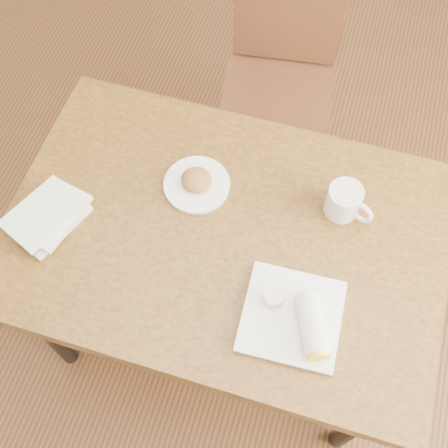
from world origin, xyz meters
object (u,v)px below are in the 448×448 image
(plate_burrito, at_px, (298,319))
(book_stack, at_px, (48,216))
(chair_far, at_px, (281,68))
(coffee_mug, at_px, (345,201))
(table, at_px, (224,245))
(plate_scone, at_px, (197,183))

(plate_burrito, bearing_deg, book_stack, 173.17)
(chair_far, xyz_separation_m, coffee_mug, (0.33, -0.67, 0.25))
(table, distance_m, coffee_mug, 0.37)
(chair_far, relative_size, plate_burrito, 3.61)
(table, bearing_deg, plate_burrito, -37.45)
(table, bearing_deg, coffee_mug, 28.74)
(table, height_order, chair_far, chair_far)
(chair_far, relative_size, coffee_mug, 6.78)
(chair_far, height_order, plate_burrito, chair_far)
(book_stack, bearing_deg, coffee_mug, 19.22)
(table, height_order, plate_scone, plate_scone)
(book_stack, bearing_deg, chair_far, 64.13)
(plate_burrito, height_order, book_stack, plate_burrito)
(plate_burrito, bearing_deg, table, 142.55)
(chair_far, relative_size, book_stack, 3.84)
(table, distance_m, plate_burrito, 0.34)
(coffee_mug, relative_size, book_stack, 0.57)
(plate_scone, relative_size, book_stack, 0.79)
(plate_scone, bearing_deg, plate_burrito, -40.22)
(plate_scone, relative_size, coffee_mug, 1.39)
(coffee_mug, bearing_deg, chair_far, 116.13)
(plate_scone, distance_m, plate_burrito, 0.49)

